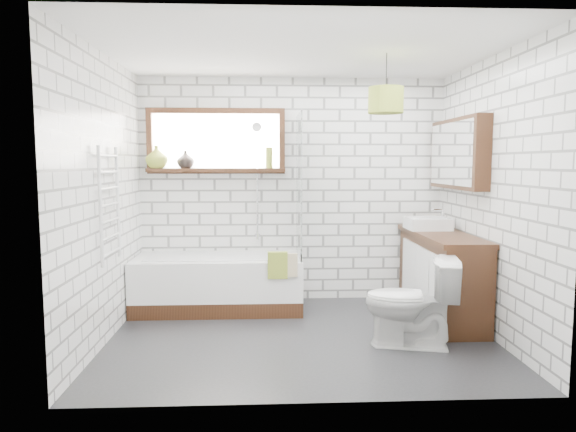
{
  "coord_description": "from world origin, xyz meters",
  "views": [
    {
      "loc": [
        -0.33,
        -4.49,
        1.56
      ],
      "look_at": [
        -0.1,
        0.25,
        1.07
      ],
      "focal_mm": 32.0,
      "sensor_mm": 36.0,
      "label": 1
    }
  ],
  "objects_px": {
    "vanity": "(441,275)",
    "pendant": "(386,100)",
    "basin": "(428,223)",
    "toilet": "(410,302)",
    "bathtub": "(219,283)"
  },
  "relations": [
    {
      "from": "vanity",
      "to": "pendant",
      "type": "height_order",
      "value": "pendant"
    },
    {
      "from": "basin",
      "to": "toilet",
      "type": "bearing_deg",
      "value": -113.91
    },
    {
      "from": "bathtub",
      "to": "toilet",
      "type": "height_order",
      "value": "toilet"
    },
    {
      "from": "toilet",
      "to": "basin",
      "type": "bearing_deg",
      "value": 168.19
    },
    {
      "from": "bathtub",
      "to": "basin",
      "type": "height_order",
      "value": "basin"
    },
    {
      "from": "vanity",
      "to": "basin",
      "type": "xyz_separation_m",
      "value": [
        -0.06,
        0.29,
        0.49
      ]
    },
    {
      "from": "vanity",
      "to": "toilet",
      "type": "distance_m",
      "value": 0.98
    },
    {
      "from": "basin",
      "to": "toilet",
      "type": "xyz_separation_m",
      "value": [
        -0.48,
        -1.09,
        -0.54
      ]
    },
    {
      "from": "vanity",
      "to": "basin",
      "type": "bearing_deg",
      "value": 101.86
    },
    {
      "from": "vanity",
      "to": "pendant",
      "type": "relative_size",
      "value": 4.95
    },
    {
      "from": "bathtub",
      "to": "pendant",
      "type": "xyz_separation_m",
      "value": [
        1.55,
        -0.92,
        1.82
      ]
    },
    {
      "from": "toilet",
      "to": "pendant",
      "type": "height_order",
      "value": "pendant"
    },
    {
      "from": "vanity",
      "to": "toilet",
      "type": "bearing_deg",
      "value": -124.0
    },
    {
      "from": "basin",
      "to": "pendant",
      "type": "height_order",
      "value": "pendant"
    },
    {
      "from": "vanity",
      "to": "pendant",
      "type": "distance_m",
      "value": 1.89
    }
  ]
}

